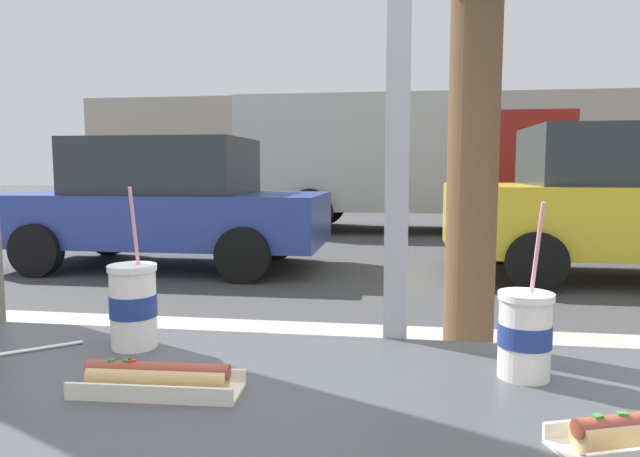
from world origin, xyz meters
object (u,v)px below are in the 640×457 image
(soda_cup_left, at_px, (525,333))
(soda_cup_right, at_px, (133,305))
(hotdog_tray_far, at_px, (158,379))
(box_truck, at_px, (394,158))
(parked_car_yellow, at_px, (640,203))
(parked_car_blue, at_px, (166,203))

(soda_cup_left, bearing_deg, soda_cup_right, 175.47)
(soda_cup_right, xyz_separation_m, hotdog_tray_far, (0.15, -0.22, -0.07))
(box_truck, bearing_deg, soda_cup_right, -91.86)
(soda_cup_right, xyz_separation_m, parked_car_yellow, (3.26, 5.96, -0.13))
(box_truck, bearing_deg, soda_cup_left, -87.91)
(soda_cup_left, relative_size, soda_cup_right, 0.94)
(parked_car_blue, xyz_separation_m, box_truck, (2.87, 4.86, 0.66))
(hotdog_tray_far, xyz_separation_m, parked_car_blue, (-2.66, 6.18, -0.11))
(soda_cup_left, bearing_deg, box_truck, 92.09)
(soda_cup_right, height_order, parked_car_yellow, parked_car_yellow)
(hotdog_tray_far, distance_m, parked_car_yellow, 6.92)
(soda_cup_left, xyz_separation_m, hotdog_tray_far, (-0.60, -0.16, -0.06))
(hotdog_tray_far, distance_m, parked_car_blue, 6.73)
(parked_car_yellow, bearing_deg, hotdog_tray_far, -116.71)
(hotdog_tray_far, height_order, parked_car_blue, parked_car_blue)
(soda_cup_left, xyz_separation_m, soda_cup_right, (-0.75, 0.06, 0.01))
(soda_cup_left, xyz_separation_m, parked_car_yellow, (2.51, 6.02, -0.12))
(parked_car_blue, distance_m, box_truck, 5.68)
(parked_car_blue, bearing_deg, box_truck, 59.45)
(parked_car_blue, height_order, parked_car_yellow, parked_car_yellow)
(parked_car_yellow, relative_size, box_truck, 0.69)
(parked_car_yellow, bearing_deg, soda_cup_right, -118.64)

